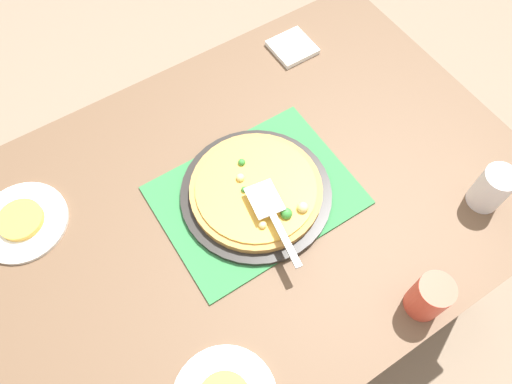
{
  "coord_description": "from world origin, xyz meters",
  "views": [
    {
      "loc": [
        0.31,
        0.48,
        1.82
      ],
      "look_at": [
        0.0,
        0.0,
        0.77
      ],
      "focal_mm": 33.68,
      "sensor_mm": 36.0,
      "label": 1
    }
  ],
  "objects_px": {
    "pizza_pan": "(256,193)",
    "plate_near_left": "(23,222)",
    "napkin_stack": "(292,47)",
    "served_slice_left": "(20,220)",
    "pizza": "(256,190)",
    "cup_near": "(492,189)",
    "cup_far": "(429,297)",
    "pizza_server": "(273,216)"
  },
  "relations": [
    {
      "from": "pizza",
      "to": "pizza_server",
      "type": "height_order",
      "value": "pizza_server"
    },
    {
      "from": "pizza",
      "to": "pizza_server",
      "type": "bearing_deg",
      "value": 80.67
    },
    {
      "from": "pizza_pan",
      "to": "napkin_stack",
      "type": "xyz_separation_m",
      "value": [
        -0.37,
        -0.36,
        -0.01
      ]
    },
    {
      "from": "served_slice_left",
      "to": "napkin_stack",
      "type": "height_order",
      "value": "served_slice_left"
    },
    {
      "from": "pizza_server",
      "to": "pizza_pan",
      "type": "bearing_deg",
      "value": -98.96
    },
    {
      "from": "pizza_pan",
      "to": "napkin_stack",
      "type": "distance_m",
      "value": 0.52
    },
    {
      "from": "served_slice_left",
      "to": "napkin_stack",
      "type": "xyz_separation_m",
      "value": [
        -0.89,
        -0.12,
        -0.01
      ]
    },
    {
      "from": "pizza_pan",
      "to": "pizza",
      "type": "relative_size",
      "value": 1.15
    },
    {
      "from": "pizza_pan",
      "to": "cup_near",
      "type": "height_order",
      "value": "cup_near"
    },
    {
      "from": "plate_near_left",
      "to": "pizza_server",
      "type": "bearing_deg",
      "value": 145.95
    },
    {
      "from": "served_slice_left",
      "to": "pizza_server",
      "type": "relative_size",
      "value": 0.47
    },
    {
      "from": "plate_near_left",
      "to": "cup_far",
      "type": "bearing_deg",
      "value": 135.15
    },
    {
      "from": "pizza",
      "to": "plate_near_left",
      "type": "xyz_separation_m",
      "value": [
        0.52,
        -0.25,
        -0.03
      ]
    },
    {
      "from": "cup_far",
      "to": "pizza_server",
      "type": "relative_size",
      "value": 0.51
    },
    {
      "from": "cup_near",
      "to": "pizza_pan",
      "type": "bearing_deg",
      "value": -33.99
    },
    {
      "from": "cup_near",
      "to": "cup_far",
      "type": "bearing_deg",
      "value": 20.73
    },
    {
      "from": "pizza_pan",
      "to": "served_slice_left",
      "type": "distance_m",
      "value": 0.58
    },
    {
      "from": "pizza_server",
      "to": "napkin_stack",
      "type": "relative_size",
      "value": 1.95
    },
    {
      "from": "napkin_stack",
      "to": "pizza_pan",
      "type": "bearing_deg",
      "value": 44.94
    },
    {
      "from": "napkin_stack",
      "to": "cup_near",
      "type": "bearing_deg",
      "value": 98.86
    },
    {
      "from": "cup_near",
      "to": "cup_far",
      "type": "height_order",
      "value": "same"
    },
    {
      "from": "napkin_stack",
      "to": "plate_near_left",
      "type": "bearing_deg",
      "value": 7.63
    },
    {
      "from": "pizza_pan",
      "to": "pizza_server",
      "type": "relative_size",
      "value": 1.62
    },
    {
      "from": "napkin_stack",
      "to": "pizza_server",
      "type": "bearing_deg",
      "value": 50.47
    },
    {
      "from": "pizza",
      "to": "served_slice_left",
      "type": "xyz_separation_m",
      "value": [
        0.52,
        -0.25,
        -0.02
      ]
    },
    {
      "from": "served_slice_left",
      "to": "cup_far",
      "type": "xyz_separation_m",
      "value": [
        -0.68,
        0.68,
        0.04
      ]
    },
    {
      "from": "pizza_pan",
      "to": "plate_near_left",
      "type": "distance_m",
      "value": 0.58
    },
    {
      "from": "cup_near",
      "to": "napkin_stack",
      "type": "bearing_deg",
      "value": -81.14
    },
    {
      "from": "napkin_stack",
      "to": "served_slice_left",
      "type": "bearing_deg",
      "value": 7.63
    },
    {
      "from": "plate_near_left",
      "to": "pizza_server",
      "type": "relative_size",
      "value": 0.94
    },
    {
      "from": "cup_near",
      "to": "napkin_stack",
      "type": "distance_m",
      "value": 0.69
    },
    {
      "from": "plate_near_left",
      "to": "napkin_stack",
      "type": "relative_size",
      "value": 1.83
    },
    {
      "from": "cup_near",
      "to": "pizza_server",
      "type": "height_order",
      "value": "cup_near"
    },
    {
      "from": "cup_far",
      "to": "served_slice_left",
      "type": "bearing_deg",
      "value": -44.85
    },
    {
      "from": "pizza_pan",
      "to": "cup_far",
      "type": "distance_m",
      "value": 0.47
    },
    {
      "from": "cup_near",
      "to": "pizza_server",
      "type": "bearing_deg",
      "value": -24.46
    },
    {
      "from": "served_slice_left",
      "to": "pizza_pan",
      "type": "bearing_deg",
      "value": 154.77
    },
    {
      "from": "pizza_pan",
      "to": "pizza",
      "type": "distance_m",
      "value": 0.02
    },
    {
      "from": "cup_far",
      "to": "cup_near",
      "type": "bearing_deg",
      "value": -159.27
    },
    {
      "from": "pizza_pan",
      "to": "pizza_server",
      "type": "distance_m",
      "value": 0.11
    },
    {
      "from": "served_slice_left",
      "to": "plate_near_left",
      "type": "bearing_deg",
      "value": 90.0
    },
    {
      "from": "served_slice_left",
      "to": "cup_far",
      "type": "distance_m",
      "value": 0.97
    }
  ]
}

